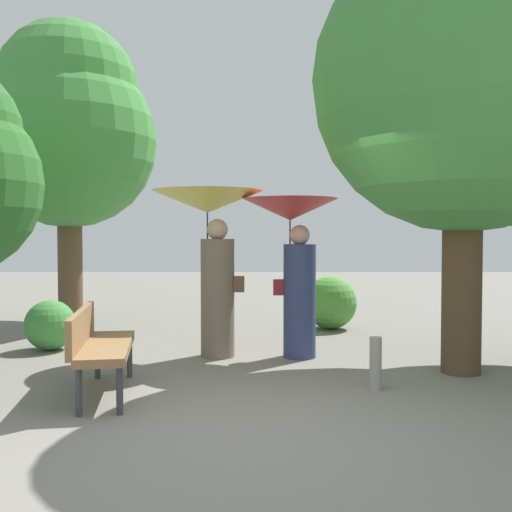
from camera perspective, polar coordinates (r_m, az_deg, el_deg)
name	(u,v)px	position (r m, az deg, el deg)	size (l,w,h in m)	color
ground_plane	(258,433)	(4.78, 0.17, -16.85)	(40.00, 40.00, 0.00)	slate
person_left	(209,234)	(7.44, -4.64, 2.17)	(1.41, 1.41, 2.11)	#6B5B4C
person_right	(291,244)	(7.39, 3.48, 1.17)	(1.20, 1.20, 2.01)	navy
park_bench	(96,343)	(5.90, -15.36, -8.14)	(0.71, 1.56, 0.83)	#38383D
tree_near_right	(462,56)	(7.19, 19.43, 17.93)	(3.36, 3.36, 5.47)	#4C3823
tree_mid_left	(66,125)	(11.12, -18.02, 12.03)	(3.10, 3.10, 5.33)	brown
bush_path_right	(48,325)	(8.39, -19.65, -6.37)	(0.68, 0.68, 0.68)	#428C3D
bush_behind_bench	(328,303)	(9.74, 7.04, -4.53)	(0.87, 0.87, 0.87)	#4C9338
path_marker_post	(373,363)	(6.05, 11.35, -10.23)	(0.12, 0.12, 0.53)	gray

